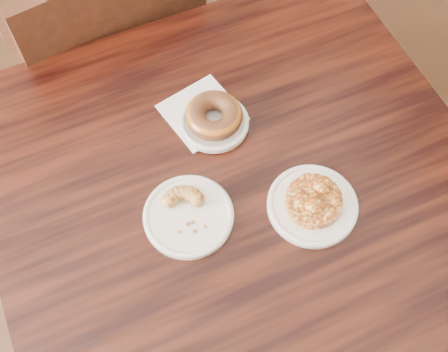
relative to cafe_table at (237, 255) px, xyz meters
name	(u,v)px	position (x,y,z in m)	size (l,w,h in m)	color
floor	(219,286)	(-0.03, 0.05, -0.38)	(5.00, 5.00, 0.00)	black
cafe_table	(237,255)	(0.00, 0.00, 0.00)	(0.97, 0.97, 0.75)	black
chair_far	(102,49)	(-0.14, 0.72, 0.08)	(0.51, 0.51, 0.90)	black
napkin	(202,112)	(-0.01, 0.20, 0.38)	(0.15, 0.15, 0.00)	white
plate_donut	(214,123)	(0.00, 0.16, 0.38)	(0.14, 0.14, 0.01)	silver
plate_cruller	(189,216)	(-0.12, -0.02, 0.38)	(0.17, 0.17, 0.01)	white
plate_fritter	(312,205)	(0.11, -0.09, 0.38)	(0.18, 0.18, 0.01)	white
glazed_donut	(214,115)	(0.00, 0.16, 0.41)	(0.12, 0.12, 0.04)	brown
apple_fritter	(314,200)	(0.11, -0.09, 0.40)	(0.14, 0.14, 0.04)	#4D1808
cruller_fragment	(188,212)	(-0.12, -0.02, 0.40)	(0.10, 0.10, 0.03)	#602B13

